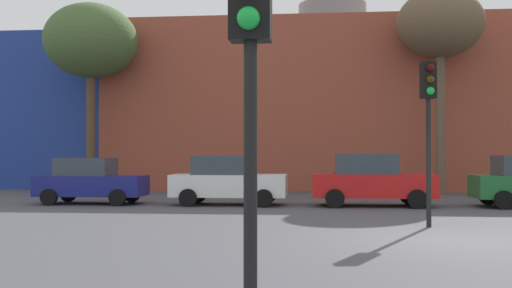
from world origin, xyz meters
The scene contains 9 objects.
ground_plane centered at (0.00, 0.00, 0.00)m, with size 200.00×200.00×0.00m, color #47474C.
building_backdrop centered at (-1.70, 22.89, 4.30)m, with size 40.02×13.13×10.68m.
parked_car_0 centered at (-10.91, 8.32, 0.83)m, with size 3.86×1.90×1.67m.
parked_car_1 centered at (-5.86, 8.32, 0.88)m, with size 4.07×2.00×1.76m.
parked_car_2 centered at (-0.81, 8.32, 0.91)m, with size 4.20×2.06×1.82m.
traffic_light_near_left centered at (-3.33, -7.85, 2.70)m, with size 0.36×0.36×3.66m.
traffic_light_island centered at (0.03, 2.22, 3.00)m, with size 0.40×0.39×4.08m.
bare_tree_1 centered at (2.88, 14.81, 7.61)m, with size 3.89×3.89×9.28m.
bare_tree_2 centered at (-13.37, 14.76, 7.16)m, with size 4.43×4.43×9.00m.
Camera 1 is at (-2.78, -13.01, 1.78)m, focal length 42.41 mm.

